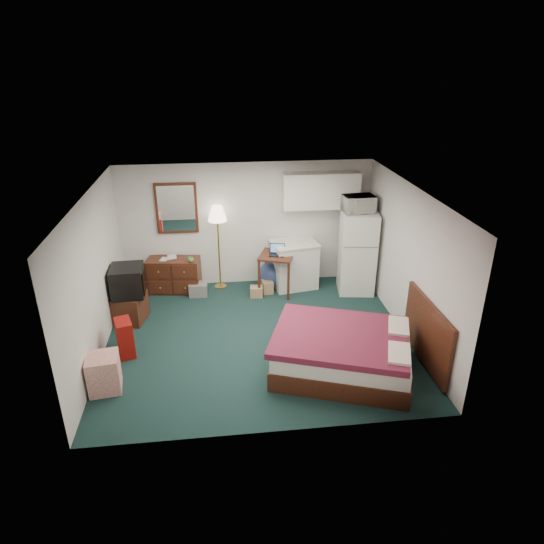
{
  "coord_description": "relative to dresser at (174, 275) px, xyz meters",
  "views": [
    {
      "loc": [
        -0.6,
        -6.98,
        4.37
      ],
      "look_at": [
        0.25,
        0.1,
        1.16
      ],
      "focal_mm": 32.0,
      "sensor_mm": 36.0,
      "label": 1
    }
  ],
  "objects": [
    {
      "name": "walls",
      "position": [
        1.48,
        -1.98,
        0.9
      ],
      "size": [
        5.01,
        4.51,
        2.5
      ],
      "color": "beige",
      "rests_on": "floor"
    },
    {
      "name": "fridge",
      "position": [
        3.6,
        -0.41,
        0.47
      ],
      "size": [
        0.76,
        0.76,
        1.64
      ],
      "primitive_type": null,
      "rotation": [
        0.0,
        0.0,
        -0.14
      ],
      "color": "white",
      "rests_on": "floor"
    },
    {
      "name": "floor",
      "position": [
        1.48,
        -1.98,
        -0.35
      ],
      "size": [
        5.0,
        4.5,
        0.01
      ],
      "primitive_type": "cube",
      "color": "black",
      "rests_on": "ground"
    },
    {
      "name": "desk",
      "position": [
        2.02,
        -0.31,
        0.06
      ],
      "size": [
        0.82,
        0.82,
        0.81
      ],
      "primitive_type": null,
      "rotation": [
        0.0,
        0.0,
        -0.34
      ],
      "color": "black",
      "rests_on": "floor"
    },
    {
      "name": "suitcase",
      "position": [
        -0.63,
        -2.23,
        -0.04
      ],
      "size": [
        0.34,
        0.43,
        0.61
      ],
      "primitive_type": null,
      "rotation": [
        0.0,
        0.0,
        0.3
      ],
      "color": "#670805",
      "rests_on": "floor"
    },
    {
      "name": "kitchen_counter",
      "position": [
        2.41,
        -0.07,
        0.12
      ],
      "size": [
        0.95,
        0.78,
        0.92
      ],
      "primitive_type": null,
      "rotation": [
        0.0,
        0.0,
        0.18
      ],
      "color": "silver",
      "rests_on": "floor"
    },
    {
      "name": "cardboard_box_a",
      "position": [
        1.6,
        -0.45,
        -0.24
      ],
      "size": [
        0.26,
        0.23,
        0.21
      ],
      "primitive_type": null,
      "rotation": [
        0.0,
        0.0,
        -0.1
      ],
      "color": "olive",
      "rests_on": "floor"
    },
    {
      "name": "tv_stand",
      "position": [
        -0.72,
        -1.12,
        -0.09
      ],
      "size": [
        0.62,
        0.66,
        0.51
      ],
      "primitive_type": null,
      "rotation": [
        0.0,
        0.0,
        -0.23
      ],
      "color": "black",
      "rests_on": "floor"
    },
    {
      "name": "upper_cabinets",
      "position": [
        2.93,
        0.1,
        1.6
      ],
      "size": [
        1.5,
        0.35,
        0.7
      ],
      "primitive_type": null,
      "color": "silver",
      "rests_on": "walls"
    },
    {
      "name": "book_a",
      "position": [
        -0.24,
        0.01,
        0.44
      ],
      "size": [
        0.15,
        0.05,
        0.2
      ],
      "primitive_type": "imported",
      "rotation": [
        0.0,
        0.0,
        -0.24
      ],
      "color": "olive",
      "rests_on": "dresser"
    },
    {
      "name": "book_b",
      "position": [
        -0.11,
        0.06,
        0.46
      ],
      "size": [
        0.18,
        0.05,
        0.24
      ],
      "primitive_type": "imported",
      "rotation": [
        0.0,
        0.0,
        0.13
      ],
      "color": "olive",
      "rests_on": "dresser"
    },
    {
      "name": "file_bin",
      "position": [
        0.46,
        -0.27,
        -0.22
      ],
      "size": [
        0.36,
        0.27,
        0.25
      ],
      "primitive_type": null,
      "rotation": [
        0.0,
        0.0,
        -0.0
      ],
      "color": "slate",
      "rests_on": "floor"
    },
    {
      "name": "floor_lamp",
      "position": [
        0.91,
        0.07,
        0.51
      ],
      "size": [
        0.43,
        0.43,
        1.71
      ],
      "primitive_type": null,
      "rotation": [
        0.0,
        0.0,
        -0.16
      ],
      "color": "gold",
      "rests_on": "floor"
    },
    {
      "name": "laptop",
      "position": [
        2.02,
        -0.35,
        0.57
      ],
      "size": [
        0.34,
        0.3,
        0.2
      ],
      "primitive_type": null,
      "rotation": [
        0.0,
        0.0,
        -0.24
      ],
      "color": "black",
      "rests_on": "desk"
    },
    {
      "name": "ceiling",
      "position": [
        1.48,
        -1.98,
        2.15
      ],
      "size": [
        5.0,
        4.5,
        0.01
      ],
      "primitive_type": "cube",
      "color": "beige",
      "rests_on": "walls"
    },
    {
      "name": "headboard",
      "position": [
        3.94,
        -3.04,
        0.2
      ],
      "size": [
        0.06,
        1.56,
        1.0
      ],
      "primitive_type": null,
      "color": "black",
      "rests_on": "walls"
    },
    {
      "name": "microwave",
      "position": [
        3.56,
        -0.39,
        1.49
      ],
      "size": [
        0.6,
        0.37,
        0.39
      ],
      "primitive_type": "imported",
      "rotation": [
        0.0,
        0.0,
        0.09
      ],
      "color": "white",
      "rests_on": "fridge"
    },
    {
      "name": "mirror",
      "position": [
        0.13,
        0.24,
        1.3
      ],
      "size": [
        0.8,
        0.06,
        1.0
      ],
      "primitive_type": null,
      "color": "white",
      "rests_on": "walls"
    },
    {
      "name": "mug",
      "position": [
        0.35,
        -0.18,
        0.4
      ],
      "size": [
        0.13,
        0.11,
        0.12
      ],
      "primitive_type": "imported",
      "rotation": [
        0.0,
        0.0,
        0.1
      ],
      "color": "#609A4C",
      "rests_on": "dresser"
    },
    {
      "name": "bed",
      "position": [
        2.66,
        -3.04,
        -0.03
      ],
      "size": [
        2.36,
        2.1,
        0.63
      ],
      "primitive_type": null,
      "rotation": [
        0.0,
        0.0,
        -0.34
      ],
      "color": "#460D1A",
      "rests_on": "floor"
    },
    {
      "name": "exercise_ball",
      "position": [
        1.94,
        -0.02,
        -0.08
      ],
      "size": [
        0.61,
        0.61,
        0.53
      ],
      "primitive_type": "sphere",
      "rotation": [
        0.0,
        0.0,
        0.17
      ],
      "color": "navy",
      "rests_on": "floor"
    },
    {
      "name": "dresser",
      "position": [
        0.0,
        0.0,
        0.0
      ],
      "size": [
        1.07,
        0.6,
        0.69
      ],
      "primitive_type": null,
      "rotation": [
        0.0,
        0.0,
        -0.14
      ],
      "color": "black",
      "rests_on": "floor"
    },
    {
      "name": "crt_tv",
      "position": [
        -0.7,
        -1.09,
        0.42
      ],
      "size": [
        0.59,
        0.63,
        0.52
      ],
      "primitive_type": null,
      "rotation": [
        0.0,
        0.0,
        0.04
      ],
      "color": "black",
      "rests_on": "tv_stand"
    },
    {
      "name": "cardboard_box_b",
      "position": [
        1.84,
        -0.3,
        -0.22
      ],
      "size": [
        0.23,
        0.26,
        0.24
      ],
      "primitive_type": null,
      "rotation": [
        0.0,
        0.0,
        0.1
      ],
      "color": "olive",
      "rests_on": "floor"
    },
    {
      "name": "retail_box",
      "position": [
        -0.8,
        -3.09,
        -0.07
      ],
      "size": [
        0.49,
        0.49,
        0.54
      ],
      "primitive_type": null,
      "rotation": [
        0.0,
        0.0,
        0.13
      ],
      "color": "silver",
      "rests_on": "floor"
    }
  ]
}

